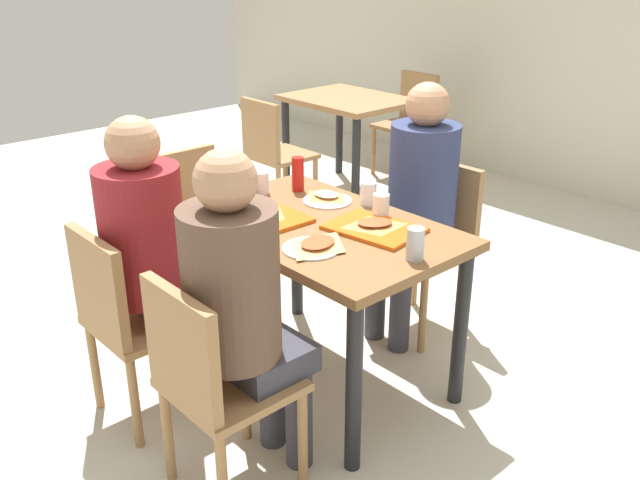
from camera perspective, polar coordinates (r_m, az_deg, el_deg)
The scene contains 27 objects.
ground_plane at distance 3.20m, azimuth -0.00°, elevation -11.27°, with size 10.00×10.00×0.02m, color beige.
main_table at distance 2.88m, azimuth -0.00°, elevation -0.57°, with size 1.16×0.73×0.74m.
chair_near_left at distance 2.79m, azimuth -15.69°, elevation -5.86°, with size 0.40×0.40×0.83m.
chair_near_right at distance 2.35m, azimuth -9.06°, elevation -11.12°, with size 0.40×0.40×0.83m.
chair_far_side at distance 3.45m, azimuth 9.30°, elevation 0.43°, with size 0.40×0.40×0.83m.
chair_left_end at distance 3.66m, azimuth -10.17°, elevation 1.70°, with size 0.40×0.40×0.83m.
person_in_red at distance 2.74m, azimuth -13.66°, elevation -0.47°, with size 0.32×0.42×1.24m.
person_in_brown_jacket at distance 2.29m, azimuth -6.53°, elevation -4.78°, with size 0.32×0.42×1.24m.
person_far_side at distance 3.26m, azimuth 8.02°, elevation 3.79°, with size 0.32×0.42×1.24m.
tray_red_near at distance 2.91m, azimuth -4.57°, elevation 1.99°, with size 0.36×0.26×0.02m, color #D85914.
tray_red_far at distance 2.77m, azimuth 4.50°, elevation 0.94°, with size 0.36×0.26×0.02m, color #D85914.
paper_plate_center at distance 3.09m, azimuth 0.62°, elevation 3.27°, with size 0.22×0.22×0.01m, color white.
paper_plate_near_edge at distance 2.59m, azimuth -0.74°, elevation -0.70°, with size 0.22×0.22×0.01m, color white.
pizza_slice_a at distance 2.88m, azimuth -4.74°, elevation 2.17°, with size 0.21×0.24×0.02m.
pizza_slice_b at distance 2.78m, azimuth 4.53°, elevation 1.35°, with size 0.24×0.25×0.02m.
pizza_slice_c at distance 3.11m, azimuth 0.52°, elevation 3.69°, with size 0.18×0.15×0.02m.
pizza_slice_d at distance 2.60m, azimuth -0.18°, elevation -0.31°, with size 0.23×0.26×0.02m.
plastic_cup_a at distance 3.05m, azimuth 4.00°, elevation 3.86°, with size 0.07×0.07×0.10m, color white.
plastic_cup_b at distance 2.62m, azimuth -4.65°, elevation 0.52°, with size 0.07×0.07×0.10m, color white.
plastic_cup_c at distance 3.19m, azimuth -4.86°, elevation 4.74°, with size 0.07×0.07×0.10m, color white.
plastic_cup_d at distance 2.90m, azimuth 5.04°, elevation 2.83°, with size 0.07×0.07×0.10m, color white.
soda_can at distance 2.51m, azimuth 7.85°, elevation -0.32°, with size 0.07×0.07×0.12m, color #B7BCC6.
condiment_bottle at distance 3.20m, azimuth -1.84°, elevation 5.46°, with size 0.06×0.06×0.16m, color red.
foil_bundle at distance 3.17m, azimuth -6.23°, elevation 4.57°, with size 0.10×0.10×0.10m, color silver.
background_table at distance 5.34m, azimuth 2.27°, elevation 10.34°, with size 0.90×0.70×0.74m.
background_chair_near at distance 4.90m, azimuth -3.97°, elevation 7.52°, with size 0.40×0.40×0.83m.
background_chair_far at distance 5.89m, azimuth 7.46°, elevation 10.05°, with size 0.40×0.40×0.83m.
Camera 1 is at (1.96, -1.77, 1.80)m, focal length 38.86 mm.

